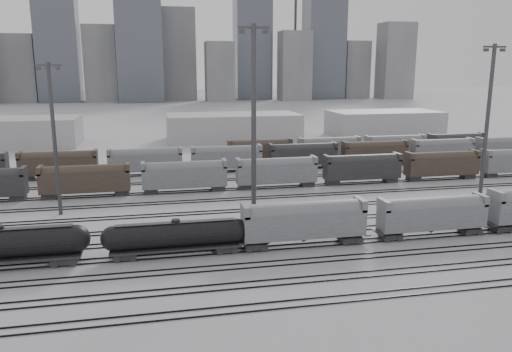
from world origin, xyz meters
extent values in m
plane|color=silver|center=(0.00, 0.00, 0.00)|extent=(900.00, 900.00, 0.00)
cube|color=black|center=(0.00, -14.72, 0.08)|extent=(220.00, 0.07, 0.16)
cube|color=black|center=(0.00, -13.28, 0.08)|extent=(220.00, 0.07, 0.16)
cube|color=black|center=(0.00, -9.72, 0.08)|extent=(220.00, 0.07, 0.16)
cube|color=black|center=(0.00, -8.28, 0.08)|extent=(220.00, 0.07, 0.16)
cube|color=black|center=(0.00, -4.72, 0.08)|extent=(220.00, 0.07, 0.16)
cube|color=black|center=(0.00, -3.28, 0.08)|extent=(220.00, 0.07, 0.16)
cube|color=black|center=(0.00, 0.28, 0.08)|extent=(220.00, 0.07, 0.16)
cube|color=black|center=(0.00, 1.72, 0.08)|extent=(220.00, 0.07, 0.16)
cube|color=black|center=(0.00, 5.28, 0.08)|extent=(220.00, 0.07, 0.16)
cube|color=black|center=(0.00, 6.72, 0.08)|extent=(220.00, 0.07, 0.16)
cube|color=black|center=(0.00, 10.28, 0.08)|extent=(220.00, 0.07, 0.16)
cube|color=black|center=(0.00, 11.72, 0.08)|extent=(220.00, 0.07, 0.16)
cube|color=black|center=(0.00, 17.28, 0.08)|extent=(220.00, 0.07, 0.16)
cube|color=black|center=(0.00, 18.72, 0.08)|extent=(220.00, 0.07, 0.16)
cube|color=black|center=(0.00, 24.28, 0.08)|extent=(220.00, 0.07, 0.16)
cube|color=black|center=(0.00, 25.72, 0.08)|extent=(220.00, 0.07, 0.16)
cube|color=black|center=(0.00, 31.28, 0.08)|extent=(220.00, 0.07, 0.16)
cube|color=black|center=(0.00, 32.72, 0.08)|extent=(220.00, 0.07, 0.16)
cube|color=black|center=(0.00, 39.28, 0.08)|extent=(220.00, 0.07, 0.16)
cube|color=black|center=(0.00, 40.72, 0.08)|extent=(220.00, 0.07, 0.16)
cube|color=black|center=(0.00, 47.28, 0.08)|extent=(220.00, 0.07, 0.16)
cube|color=black|center=(0.00, 48.72, 0.08)|extent=(220.00, 0.07, 0.16)
cube|color=black|center=(0.00, 55.28, 0.08)|extent=(220.00, 0.07, 0.16)
cube|color=black|center=(0.00, 56.72, 0.08)|extent=(220.00, 0.07, 0.16)
cube|color=#242427|center=(-24.73, 1.00, 0.61)|extent=(2.87, 2.32, 0.77)
cube|color=#242427|center=(-31.36, 1.00, 1.16)|extent=(17.13, 2.98, 0.28)
cylinder|color=black|center=(-31.36, 1.00, 2.93)|extent=(16.03, 3.21, 3.21)
sphere|color=black|center=(-23.34, 1.00, 2.93)|extent=(3.21, 3.21, 3.21)
cube|color=#242427|center=(-18.04, 1.00, 0.55)|extent=(2.60, 2.10, 0.70)
cube|color=#242427|center=(-6.06, 1.00, 0.55)|extent=(2.60, 2.10, 0.70)
cube|color=#242427|center=(-12.05, 1.00, 1.05)|extent=(15.47, 2.70, 0.25)
cylinder|color=black|center=(-12.05, 1.00, 2.65)|extent=(14.47, 2.89, 2.89)
sphere|color=black|center=(-19.29, 1.00, 2.65)|extent=(2.89, 2.89, 2.89)
sphere|color=black|center=(-4.81, 1.00, 2.65)|extent=(2.89, 2.89, 2.89)
cylinder|color=black|center=(-12.05, 1.00, 4.24)|extent=(1.00, 1.00, 0.50)
cube|color=#242427|center=(-12.05, 1.00, 4.14)|extent=(13.97, 0.90, 0.06)
cube|color=#242427|center=(-2.48, 1.00, 0.57)|extent=(2.69, 2.17, 0.72)
cube|color=#242427|center=(9.94, 1.00, 0.57)|extent=(2.69, 2.17, 0.72)
cube|color=gray|center=(3.73, 1.00, 3.00)|extent=(15.52, 3.10, 3.31)
cylinder|color=gray|center=(3.73, 1.00, 4.24)|extent=(14.07, 3.00, 3.00)
cube|color=gray|center=(-3.72, 1.00, 5.07)|extent=(0.72, 3.10, 1.45)
cube|color=gray|center=(11.18, 1.00, 5.07)|extent=(0.72, 3.10, 1.45)
cone|color=#242427|center=(3.73, 1.00, 0.98)|extent=(2.48, 2.48, 0.93)
cube|color=#242427|center=(15.56, 1.00, 0.53)|extent=(2.52, 2.03, 0.68)
cube|color=#242427|center=(27.19, 1.00, 0.53)|extent=(2.52, 2.03, 0.68)
cube|color=gray|center=(21.37, 1.00, 2.81)|extent=(14.54, 2.91, 3.10)
cylinder|color=gray|center=(21.37, 1.00, 3.97)|extent=(13.18, 2.81, 2.81)
cube|color=gray|center=(14.40, 1.00, 4.75)|extent=(0.68, 2.91, 1.36)
cube|color=gray|center=(28.35, 1.00, 4.75)|extent=(0.68, 2.91, 1.36)
cone|color=#242427|center=(21.37, 1.00, 0.92)|extent=(2.33, 2.33, 0.87)
cube|color=#242427|center=(31.95, 1.00, 0.57)|extent=(2.71, 2.19, 0.73)
cube|color=gray|center=(30.70, 1.00, 5.10)|extent=(0.73, 3.12, 1.46)
cylinder|color=#3C3C3F|center=(-28.57, 21.81, 11.38)|extent=(0.58, 0.58, 22.76)
cube|color=#3C3C3F|center=(-28.57, 21.81, 22.31)|extent=(3.64, 0.27, 0.27)
cube|color=#3C3C3F|center=(-29.93, 21.81, 21.85)|extent=(0.64, 0.46, 0.46)
cube|color=#3C3C3F|center=(-27.20, 21.81, 21.85)|extent=(0.64, 0.46, 0.46)
cylinder|color=#3C3C3F|center=(0.11, 14.51, 13.99)|extent=(0.72, 0.72, 27.98)
cube|color=#3C3C3F|center=(0.11, 14.51, 27.42)|extent=(4.48, 0.34, 0.34)
cube|color=#3C3C3F|center=(-1.57, 14.51, 26.86)|extent=(0.78, 0.56, 0.56)
cube|color=#3C3C3F|center=(1.78, 14.51, 26.86)|extent=(0.78, 0.56, 0.56)
cylinder|color=#3C3C3F|center=(41.67, 19.06, 12.92)|extent=(0.66, 0.66, 25.83)
cube|color=#3C3C3F|center=(41.67, 19.06, 25.31)|extent=(4.13, 0.31, 0.31)
cube|color=#3C3C3F|center=(40.12, 19.06, 24.80)|extent=(0.72, 0.52, 0.52)
cube|color=#3C3C3F|center=(43.22, 19.06, 24.80)|extent=(0.72, 0.52, 0.52)
cube|color=#493A2E|center=(-26.00, 32.00, 2.80)|extent=(15.00, 3.00, 5.60)
cube|color=gray|center=(-9.00, 32.00, 2.80)|extent=(15.00, 3.00, 5.60)
cube|color=gray|center=(8.00, 32.00, 2.80)|extent=(15.00, 3.00, 5.60)
cube|color=#242427|center=(25.00, 32.00, 2.80)|extent=(15.00, 3.00, 5.60)
cube|color=#493A2E|center=(42.00, 32.00, 2.80)|extent=(15.00, 3.00, 5.60)
cube|color=#493A2E|center=(-33.00, 48.00, 2.80)|extent=(15.00, 3.00, 5.60)
cube|color=gray|center=(-16.00, 48.00, 2.80)|extent=(15.00, 3.00, 5.60)
cube|color=gray|center=(1.00, 48.00, 2.80)|extent=(15.00, 3.00, 5.60)
cube|color=#242427|center=(18.00, 48.00, 2.80)|extent=(15.00, 3.00, 5.60)
cube|color=#493A2E|center=(35.00, 48.00, 2.80)|extent=(15.00, 3.00, 5.60)
cube|color=gray|center=(52.00, 48.00, 2.80)|extent=(15.00, 3.00, 5.60)
cube|color=gray|center=(69.00, 48.00, 2.80)|extent=(15.00, 3.00, 5.60)
cube|color=#493A2E|center=(10.00, 56.00, 2.80)|extent=(15.00, 3.00, 5.60)
cube|color=gray|center=(27.00, 56.00, 2.80)|extent=(15.00, 3.00, 5.60)
cube|color=gray|center=(44.00, 56.00, 2.80)|extent=(15.00, 3.00, 5.60)
cube|color=#242427|center=(61.00, 56.00, 2.80)|extent=(15.00, 3.00, 5.60)
cube|color=#ADADB0|center=(10.00, 95.00, 4.00)|extent=(40.00, 18.00, 8.00)
cube|color=#ADADB0|center=(60.00, 95.00, 4.00)|extent=(35.00, 18.00, 8.00)
cube|color=gray|center=(-95.00, 280.00, 21.00)|extent=(22.00, 17.60, 42.00)
cube|color=#505561|center=(-70.00, 280.00, 40.00)|extent=(25.00, 20.00, 80.00)
cube|color=gray|center=(-45.00, 280.00, 24.00)|extent=(20.00, 16.00, 48.00)
cube|color=#505561|center=(-20.00, 280.00, 47.50)|extent=(28.00, 22.40, 95.00)
cube|color=gray|center=(5.00, 280.00, 30.00)|extent=(22.00, 17.60, 60.00)
cube|color=gray|center=(30.00, 280.00, 19.00)|extent=(18.00, 14.40, 38.00)
cube|color=#505561|center=(55.00, 280.00, 36.00)|extent=(24.00, 19.20, 72.00)
cube|color=gray|center=(80.00, 280.00, 22.50)|extent=(20.00, 16.00, 45.00)
cube|color=#505561|center=(105.00, 280.00, 44.00)|extent=(26.00, 20.80, 88.00)
cube|color=gray|center=(130.00, 280.00, 20.00)|extent=(18.00, 14.40, 40.00)
cube|color=gray|center=(155.00, 280.00, 26.00)|extent=(22.00, 17.60, 52.00)
cylinder|color=#3C3C3F|center=(-30.00, 305.00, 50.00)|extent=(1.80, 1.80, 100.00)
cylinder|color=#3C3C3F|center=(90.00, 305.00, 50.00)|extent=(1.80, 1.80, 100.00)
camera|label=1|loc=(-14.24, -56.01, 22.07)|focal=35.00mm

